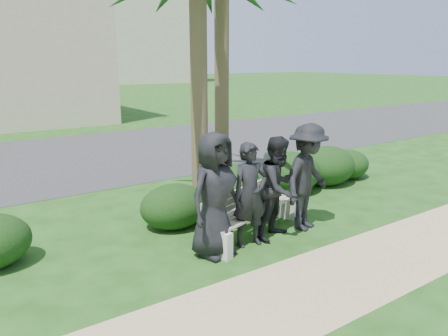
{
  "coord_description": "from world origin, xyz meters",
  "views": [
    {
      "loc": [
        -4.64,
        -5.35,
        2.87
      ],
      "look_at": [
        -0.21,
        1.0,
        0.96
      ],
      "focal_mm": 35.0,
      "sensor_mm": 36.0,
      "label": 1
    }
  ],
  "objects_px": {
    "man_b": "(250,195)",
    "man_c": "(279,188)",
    "park_bench": "(253,214)",
    "man_d": "(307,177)",
    "man_a": "(215,195)"
  },
  "relations": [
    {
      "from": "man_b",
      "to": "man_c",
      "type": "bearing_deg",
      "value": 8.04
    },
    {
      "from": "park_bench",
      "to": "man_d",
      "type": "distance_m",
      "value": 1.13
    },
    {
      "from": "man_a",
      "to": "man_b",
      "type": "bearing_deg",
      "value": -14.03
    },
    {
      "from": "man_c",
      "to": "park_bench",
      "type": "bearing_deg",
      "value": 113.26
    },
    {
      "from": "man_a",
      "to": "man_c",
      "type": "distance_m",
      "value": 1.25
    },
    {
      "from": "man_a",
      "to": "man_d",
      "type": "relative_size",
      "value": 1.02
    },
    {
      "from": "man_a",
      "to": "man_c",
      "type": "bearing_deg",
      "value": -13.48
    },
    {
      "from": "park_bench",
      "to": "man_d",
      "type": "relative_size",
      "value": 1.29
    },
    {
      "from": "man_b",
      "to": "man_c",
      "type": "height_order",
      "value": "man_c"
    },
    {
      "from": "park_bench",
      "to": "man_b",
      "type": "relative_size",
      "value": 1.44
    },
    {
      "from": "park_bench",
      "to": "man_c",
      "type": "xyz_separation_m",
      "value": [
        0.27,
        -0.32,
        0.5
      ]
    },
    {
      "from": "man_a",
      "to": "man_c",
      "type": "relative_size",
      "value": 1.11
    },
    {
      "from": "park_bench",
      "to": "man_b",
      "type": "xyz_separation_m",
      "value": [
        -0.32,
        -0.32,
        0.48
      ]
    },
    {
      "from": "park_bench",
      "to": "man_b",
      "type": "bearing_deg",
      "value": -153.7
    },
    {
      "from": "park_bench",
      "to": "man_d",
      "type": "height_order",
      "value": "man_d"
    }
  ]
}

